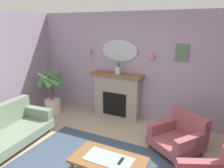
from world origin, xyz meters
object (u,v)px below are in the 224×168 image
(floral_couch, at_px, (6,130))
(armchair_in_corner, at_px, (180,135))
(wall_sconce_left, at_px, (89,51))
(mantel_vase_right, at_px, (118,68))
(potted_plant_corner_palm, at_px, (51,89))
(wall_sconce_right, at_px, (152,55))
(tv_remote, at_px, (121,161))
(framed_picture, at_px, (182,53))
(coffee_table, at_px, (109,162))
(wall_mirror, at_px, (119,51))
(fireplace, at_px, (117,96))

(floral_couch, height_order, armchair_in_corner, floral_couch)
(wall_sconce_left, relative_size, armchair_in_corner, 0.12)
(mantel_vase_right, distance_m, armchair_in_corner, 2.14)
(mantel_vase_right, distance_m, floral_couch, 2.81)
(mantel_vase_right, bearing_deg, potted_plant_corner_palm, -163.95)
(floral_couch, bearing_deg, wall_sconce_right, 45.62)
(mantel_vase_right, height_order, tv_remote, mantel_vase_right)
(armchair_in_corner, bearing_deg, framed_picture, 103.27)
(coffee_table, bearing_deg, tv_remote, 6.22)
(wall_mirror, height_order, wall_sconce_right, wall_mirror)
(wall_sconce_right, xyz_separation_m, armchair_in_corner, (0.89, -0.96, -1.35))
(fireplace, height_order, framed_picture, framed_picture)
(framed_picture, height_order, floral_couch, framed_picture)
(wall_sconce_left, distance_m, floral_couch, 2.72)
(mantel_vase_right, xyz_separation_m, wall_sconce_right, (0.80, 0.12, 0.35))
(tv_remote, bearing_deg, armchair_in_corner, 66.59)
(fireplace, bearing_deg, armchair_in_corner, -26.54)
(framed_picture, bearing_deg, mantel_vase_right, -172.92)
(wall_mirror, distance_m, floral_couch, 3.07)
(framed_picture, bearing_deg, tv_remote, -98.55)
(tv_remote, distance_m, armchair_in_corner, 1.53)
(wall_sconce_left, relative_size, tv_remote, 0.88)
(framed_picture, height_order, coffee_table, framed_picture)
(fireplace, bearing_deg, framed_picture, 5.77)
(armchair_in_corner, bearing_deg, wall_sconce_left, 159.65)
(mantel_vase_right, height_order, framed_picture, framed_picture)
(mantel_vase_right, relative_size, floral_couch, 0.20)
(tv_remote, distance_m, potted_plant_corner_palm, 3.33)
(coffee_table, relative_size, tv_remote, 6.88)
(fireplace, bearing_deg, mantel_vase_right, -29.53)
(coffee_table, relative_size, armchair_in_corner, 0.97)
(wall_sconce_right, bearing_deg, fireplace, -173.84)
(fireplace, bearing_deg, wall_mirror, 90.00)
(wall_mirror, relative_size, floral_couch, 0.54)
(mantel_vase_right, distance_m, wall_sconce_left, 0.97)
(wall_sconce_right, bearing_deg, floral_couch, -134.38)
(mantel_vase_right, height_order, wall_sconce_right, wall_sconce_right)
(potted_plant_corner_palm, bearing_deg, mantel_vase_right, 16.05)
(armchair_in_corner, bearing_deg, potted_plant_corner_palm, 174.37)
(fireplace, xyz_separation_m, floral_couch, (-1.41, -2.21, -0.25))
(armchair_in_corner, height_order, potted_plant_corner_palm, potted_plant_corner_palm)
(floral_couch, relative_size, potted_plant_corner_palm, 1.38)
(wall_mirror, bearing_deg, floral_couch, -120.83)
(fireplace, xyz_separation_m, wall_sconce_left, (-0.85, 0.09, 1.09))
(wall_sconce_right, xyz_separation_m, coffee_table, (0.10, -2.38, -1.28))
(fireplace, bearing_deg, wall_sconce_right, 6.16)
(framed_picture, distance_m, tv_remote, 2.77)
(framed_picture, relative_size, coffee_table, 0.33)
(fireplace, height_order, wall_sconce_right, wall_sconce_right)
(coffee_table, xyz_separation_m, tv_remote, (0.19, 0.02, 0.07))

